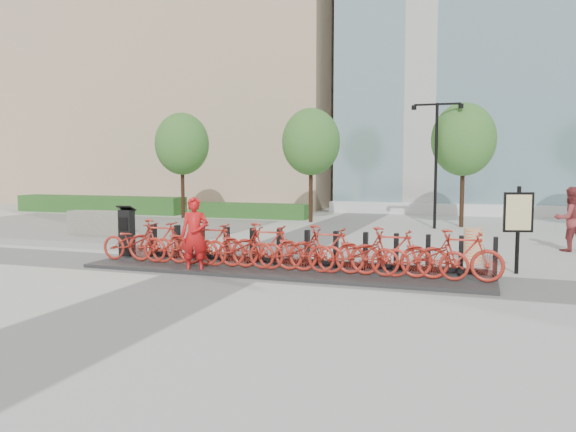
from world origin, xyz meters
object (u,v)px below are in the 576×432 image
(kiosk, at_px, (127,231))
(map_sign, at_px, (518,216))
(jersey_barrier, at_px, (99,223))
(worker_red, at_px, (195,235))
(construction_barrel, at_px, (473,245))
(bike_0, at_px, (134,242))
(pedestrian, at_px, (570,219))

(kiosk, relative_size, map_sign, 0.67)
(kiosk, height_order, jersey_barrier, kiosk)
(worker_red, relative_size, jersey_barrier, 0.80)
(kiosk, xyz_separation_m, map_sign, (9.83, 1.02, 0.61))
(construction_barrel, relative_size, map_sign, 0.44)
(worker_red, height_order, jersey_barrier, worker_red)
(bike_0, xyz_separation_m, worker_red, (2.04, -0.60, 0.32))
(bike_0, xyz_separation_m, construction_barrel, (8.15, 3.04, -0.12))
(bike_0, relative_size, jersey_barrier, 0.83)
(construction_barrel, bearing_deg, pedestrian, 48.18)
(worker_red, distance_m, map_sign, 7.47)
(construction_barrel, distance_m, jersey_barrier, 13.28)
(bike_0, distance_m, map_sign, 9.32)
(pedestrian, distance_m, jersey_barrier, 15.81)
(jersey_barrier, relative_size, map_sign, 1.10)
(jersey_barrier, distance_m, map_sign, 14.53)
(worker_red, relative_size, construction_barrel, 1.99)
(pedestrian, relative_size, construction_barrel, 2.12)
(worker_red, distance_m, construction_barrel, 7.13)
(worker_red, xyz_separation_m, pedestrian, (8.76, 6.61, 0.06))
(worker_red, distance_m, jersey_barrier, 9.03)
(jersey_barrier, xyz_separation_m, map_sign, (14.11, -3.37, 0.91))
(pedestrian, height_order, construction_barrel, pedestrian)
(map_sign, bearing_deg, kiosk, 169.57)
(jersey_barrier, bearing_deg, construction_barrel, -15.29)
(kiosk, distance_m, pedestrian, 12.68)
(jersey_barrier, bearing_deg, kiosk, -52.26)
(worker_red, height_order, map_sign, map_sign)
(pedestrian, bearing_deg, construction_barrel, 25.40)
(kiosk, distance_m, construction_barrel, 9.17)
(map_sign, bearing_deg, bike_0, 174.22)
(pedestrian, bearing_deg, kiosk, 2.05)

